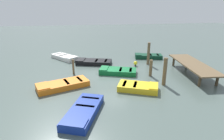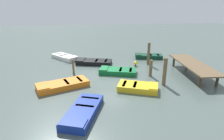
# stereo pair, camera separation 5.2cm
# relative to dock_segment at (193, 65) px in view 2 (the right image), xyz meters

# --- Properties ---
(ground_plane) EXTENTS (80.00, 80.00, 0.00)m
(ground_plane) POSITION_rel_dock_segment_xyz_m (-1.15, -6.66, -0.85)
(ground_plane) COLOR #4C5B56
(dock_segment) EXTENTS (6.20, 2.35, 0.95)m
(dock_segment) POSITION_rel_dock_segment_xyz_m (0.00, 0.00, 0.00)
(dock_segment) COLOR brown
(dock_segment) RESTS_ON ground_plane
(rowboat_orange) EXTENTS (2.58, 3.82, 0.46)m
(rowboat_orange) POSITION_rel_dock_segment_xyz_m (1.04, -10.57, -0.63)
(rowboat_orange) COLOR orange
(rowboat_orange) RESTS_ON ground_plane
(rowboat_green) EXTENTS (2.26, 3.35, 0.46)m
(rowboat_green) POSITION_rel_dock_segment_xyz_m (-1.17, -6.18, -0.63)
(rowboat_green) COLOR #0F602D
(rowboat_green) RESTS_ON ground_plane
(rowboat_white) EXTENTS (3.37, 3.11, 0.46)m
(rowboat_white) POSITION_rel_dock_segment_xyz_m (-6.47, -10.97, -0.63)
(rowboat_white) COLOR silver
(rowboat_white) RESTS_ON ground_plane
(rowboat_dark_green) EXTENTS (1.77, 3.05, 0.46)m
(rowboat_dark_green) POSITION_rel_dock_segment_xyz_m (-5.40, -1.97, -0.63)
(rowboat_dark_green) COLOR #0C3823
(rowboat_dark_green) RESTS_ON ground_plane
(rowboat_yellow) EXTENTS (2.31, 3.02, 0.46)m
(rowboat_yellow) POSITION_rel_dock_segment_xyz_m (2.26, -5.37, -0.63)
(rowboat_yellow) COLOR gold
(rowboat_yellow) RESTS_ON ground_plane
(rowboat_black) EXTENTS (2.28, 3.64, 0.46)m
(rowboat_black) POSITION_rel_dock_segment_xyz_m (-4.17, -8.01, -0.63)
(rowboat_black) COLOR black
(rowboat_black) RESTS_ON ground_plane
(rowboat_blue) EXTENTS (3.68, 2.48, 0.46)m
(rowboat_blue) POSITION_rel_dock_segment_xyz_m (4.82, -9.16, -0.63)
(rowboat_blue) COLOR navy
(rowboat_blue) RESTS_ON ground_plane
(mooring_piling_far_right) EXTENTS (0.26, 0.26, 2.16)m
(mooring_piling_far_right) POSITION_rel_dock_segment_xyz_m (-3.26, -2.75, 0.23)
(mooring_piling_far_right) COLOR brown
(mooring_piling_far_right) RESTS_ON ground_plane
(mooring_piling_mid_left) EXTENTS (0.27, 0.27, 2.05)m
(mooring_piling_mid_left) POSITION_rel_dock_segment_xyz_m (1.71, -3.27, 0.18)
(mooring_piling_mid_left) COLOR brown
(mooring_piling_mid_left) RESTS_ON ground_plane
(mooring_piling_mid_right) EXTENTS (0.17, 0.17, 1.27)m
(mooring_piling_mid_right) POSITION_rel_dock_segment_xyz_m (-1.65, -9.88, -0.21)
(mooring_piling_mid_right) COLOR brown
(mooring_piling_mid_right) RESTS_ON ground_plane
(mooring_piling_near_right) EXTENTS (0.25, 0.25, 1.38)m
(mooring_piling_near_right) POSITION_rel_dock_segment_xyz_m (-0.17, -3.62, -0.16)
(mooring_piling_near_right) COLOR brown
(mooring_piling_near_right) RESTS_ON ground_plane
(marker_buoy) EXTENTS (0.36, 0.36, 0.48)m
(marker_buoy) POSITION_rel_dock_segment_xyz_m (-2.92, -4.11, -0.56)
(marker_buoy) COLOR #262626
(marker_buoy) RESTS_ON ground_plane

